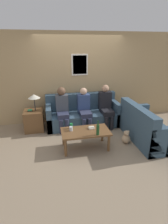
# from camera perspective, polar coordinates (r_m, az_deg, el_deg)

# --- Properties ---
(ground_plane) EXTENTS (16.00, 16.00, 0.00)m
(ground_plane) POSITION_cam_1_polar(r_m,az_deg,el_deg) (4.85, 0.67, -6.38)
(ground_plane) COLOR gray
(wall_back) EXTENTS (9.00, 0.08, 2.60)m
(wall_back) POSITION_cam_1_polar(r_m,az_deg,el_deg) (5.29, -1.44, 10.92)
(wall_back) COLOR tan
(wall_back) RESTS_ON ground_plane
(couch_main) EXTENTS (2.09, 0.82, 0.90)m
(couch_main) POSITION_cam_1_polar(r_m,az_deg,el_deg) (5.16, -0.50, -0.83)
(couch_main) COLOR #385166
(couch_main) RESTS_ON ground_plane
(couch_side) EXTENTS (0.82, 1.58, 0.90)m
(couch_side) POSITION_cam_1_polar(r_m,az_deg,el_deg) (4.59, 19.38, -5.02)
(couch_side) COLOR #385166
(couch_side) RESTS_ON ground_plane
(coffee_table) EXTENTS (1.08, 0.58, 0.44)m
(coffee_table) POSITION_cam_1_polar(r_m,az_deg,el_deg) (3.95, 0.47, -6.92)
(coffee_table) COLOR brown
(coffee_table) RESTS_ON ground_plane
(side_table_with_lamp) EXTENTS (0.51, 0.51, 1.02)m
(side_table_with_lamp) POSITION_cam_1_polar(r_m,az_deg,el_deg) (5.00, -16.00, -2.16)
(side_table_with_lamp) COLOR brown
(side_table_with_lamp) RESTS_ON ground_plane
(wine_bottle) EXTENTS (0.06, 0.06, 0.33)m
(wine_bottle) POSITION_cam_1_polar(r_m,az_deg,el_deg) (3.72, 4.53, -5.70)
(wine_bottle) COLOR #19421E
(wine_bottle) RESTS_ON coffee_table
(drinking_glass) EXTENTS (0.08, 0.08, 0.09)m
(drinking_glass) POSITION_cam_1_polar(r_m,az_deg,el_deg) (3.92, -4.29, -5.44)
(drinking_glass) COLOR silver
(drinking_glass) RESTS_ON coffee_table
(book_stack) EXTENTS (0.14, 0.13, 0.05)m
(book_stack) POSITION_cam_1_polar(r_m,az_deg,el_deg) (4.02, 2.47, -5.15)
(book_stack) COLOR beige
(book_stack) RESTS_ON coffee_table
(soda_can) EXTENTS (0.07, 0.07, 0.12)m
(soda_can) POSITION_cam_1_polar(r_m,az_deg,el_deg) (4.02, -4.20, -4.55)
(soda_can) COLOR #197A38
(soda_can) RESTS_ON coffee_table
(person_left) EXTENTS (0.34, 0.58, 1.18)m
(person_left) POSITION_cam_1_polar(r_m,az_deg,el_deg) (4.82, -7.09, 1.57)
(person_left) COLOR #2D334C
(person_left) RESTS_ON ground_plane
(person_middle) EXTENTS (0.34, 0.64, 1.12)m
(person_middle) POSITION_cam_1_polar(r_m,az_deg,el_deg) (4.89, 0.13, 1.51)
(person_middle) COLOR #2D334C
(person_middle) RESTS_ON ground_plane
(person_right) EXTENTS (0.34, 0.62, 1.18)m
(person_right) POSITION_cam_1_polar(r_m,az_deg,el_deg) (5.05, 7.18, 2.33)
(person_right) COLOR black
(person_right) RESTS_ON ground_plane
(teddy_bear) EXTENTS (0.21, 0.21, 0.32)m
(teddy_bear) POSITION_cam_1_polar(r_m,az_deg,el_deg) (4.39, 13.59, -8.09)
(teddy_bear) COLOR tan
(teddy_bear) RESTS_ON ground_plane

